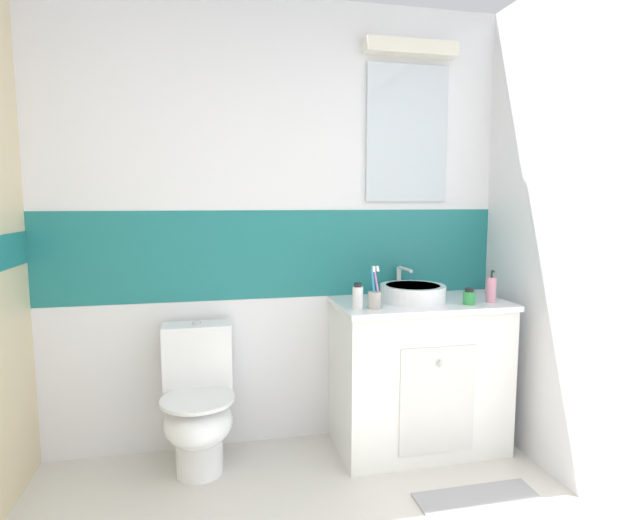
# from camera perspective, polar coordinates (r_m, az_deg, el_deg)

# --- Properties ---
(wall_back_tiled) EXTENTS (3.20, 0.20, 2.50)m
(wall_back_tiled) POSITION_cam_1_polar(r_m,az_deg,el_deg) (2.88, -4.56, 3.95)
(wall_back_tiled) COLOR white
(wall_back_tiled) RESTS_ON ground_plane
(vanity_cabinet) EXTENTS (0.94, 0.53, 0.85)m
(vanity_cabinet) POSITION_cam_1_polar(r_m,az_deg,el_deg) (2.96, 11.14, -12.64)
(vanity_cabinet) COLOR white
(vanity_cabinet) RESTS_ON ground_plane
(sink_basin) EXTENTS (0.36, 0.41, 0.17)m
(sink_basin) POSITION_cam_1_polar(r_m,az_deg,el_deg) (2.82, 10.52, -3.63)
(sink_basin) COLOR white
(sink_basin) RESTS_ON vanity_cabinet
(toilet) EXTENTS (0.37, 0.50, 0.76)m
(toilet) POSITION_cam_1_polar(r_m,az_deg,el_deg) (2.76, -13.73, -15.70)
(toilet) COLOR white
(toilet) RESTS_ON ground_plane
(toothbrush_cup) EXTENTS (0.07, 0.07, 0.22)m
(toothbrush_cup) POSITION_cam_1_polar(r_m,az_deg,el_deg) (2.59, 6.23, -4.36)
(toothbrush_cup) COLOR #B2ADA3
(toothbrush_cup) RESTS_ON vanity_cabinet
(soap_dispenser) EXTENTS (0.05, 0.05, 0.18)m
(soap_dispenser) POSITION_cam_1_polar(r_m,az_deg,el_deg) (2.89, 18.95, -3.20)
(soap_dispenser) COLOR pink
(soap_dispenser) RESTS_ON vanity_cabinet
(hair_gel_jar) EXTENTS (0.07, 0.07, 0.09)m
(hair_gel_jar) POSITION_cam_1_polar(r_m,az_deg,el_deg) (2.80, 16.66, -4.06)
(hair_gel_jar) COLOR green
(hair_gel_jar) RESTS_ON vanity_cabinet
(lotion_bottle_short) EXTENTS (0.06, 0.06, 0.13)m
(lotion_bottle_short) POSITION_cam_1_polar(r_m,az_deg,el_deg) (2.58, 4.33, -4.20)
(lotion_bottle_short) COLOR white
(lotion_bottle_short) RESTS_ON vanity_cabinet
(bath_mat) EXTENTS (0.59, 0.39, 0.01)m
(bath_mat) POSITION_cam_1_polar(r_m,az_deg,el_deg) (2.65, 18.68, -25.42)
(bath_mat) COLOR #99999E
(bath_mat) RESTS_ON ground_plane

